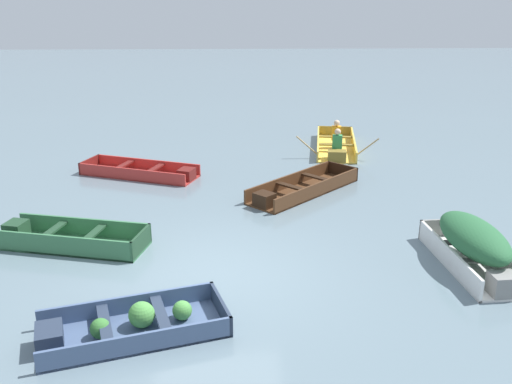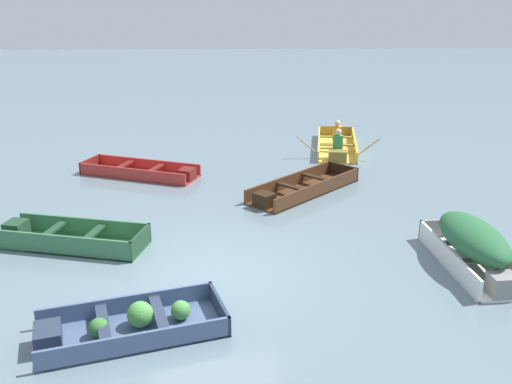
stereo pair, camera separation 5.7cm
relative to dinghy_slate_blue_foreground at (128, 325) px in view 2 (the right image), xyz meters
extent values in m
plane|color=slate|center=(1.13, 1.78, -0.14)|extent=(80.00, 80.00, 0.00)
cube|color=#475B7F|center=(0.06, 0.00, -0.12)|extent=(2.83, 1.83, 0.04)
cube|color=#475B7F|center=(0.21, -0.51, 0.02)|extent=(2.52, 0.82, 0.32)
cube|color=#475B7F|center=(-0.10, 0.51, 0.02)|extent=(2.52, 0.82, 0.32)
cube|color=#273246|center=(1.29, 0.38, 0.02)|extent=(0.37, 1.08, 0.32)
cube|color=#273246|center=(-1.02, -0.33, 0.04)|extent=(0.49, 0.58, 0.29)
cube|color=#273246|center=(-0.32, -0.12, 0.10)|extent=(0.45, 1.01, 0.04)
cube|color=#273246|center=(0.44, 0.12, 0.10)|extent=(0.45, 1.01, 0.04)
sphere|color=#387533|center=(-0.38, -0.15, 0.05)|extent=(0.29, 0.29, 0.29)
sphere|color=#4C9342|center=(0.16, 0.12, 0.09)|extent=(0.38, 0.38, 0.38)
sphere|color=#4C9342|center=(0.72, 0.29, 0.05)|extent=(0.29, 0.29, 0.29)
cube|color=#4C2D19|center=(3.17, 5.95, -0.12)|extent=(2.95, 2.96, 0.04)
cube|color=#4C2D19|center=(3.48, 5.63, 0.04)|extent=(2.32, 2.33, 0.35)
cube|color=#4C2D19|center=(2.85, 6.26, 0.04)|extent=(2.32, 2.33, 0.35)
cube|color=black|center=(4.29, 7.08, 0.04)|extent=(0.70, 0.70, 0.35)
cube|color=black|center=(2.15, 4.93, 0.06)|extent=(0.55, 0.55, 0.32)
cube|color=black|center=(2.83, 5.60, 0.13)|extent=(0.71, 0.71, 0.04)
cube|color=black|center=(3.51, 6.29, 0.13)|extent=(0.71, 0.71, 0.04)
cube|color=#387047|center=(-1.58, 3.00, -0.12)|extent=(2.92, 1.54, 0.04)
cube|color=#387047|center=(-1.68, 2.57, 0.07)|extent=(2.71, 0.69, 0.40)
cube|color=#387047|center=(-1.48, 3.42, 0.07)|extent=(2.71, 0.69, 0.40)
cube|color=#1E3D27|center=(-0.25, 2.68, 0.07)|extent=(0.26, 0.91, 0.40)
cube|color=#1E3D27|center=(-2.75, 3.28, 0.09)|extent=(0.45, 0.49, 0.36)
cube|color=#1E3D27|center=(-1.98, 3.09, 0.17)|extent=(0.35, 0.83, 0.04)
cube|color=#1E3D27|center=(-1.17, 2.90, 0.17)|extent=(0.35, 0.83, 0.04)
cube|color=white|center=(5.68, 1.94, -0.12)|extent=(1.12, 2.58, 0.04)
cube|color=white|center=(6.12, 1.97, 0.06)|extent=(0.25, 2.51, 0.39)
cube|color=white|center=(5.25, 1.90, 0.06)|extent=(0.25, 2.51, 0.39)
cube|color=gray|center=(5.59, 3.16, 0.06)|extent=(0.93, 0.12, 0.39)
cube|color=gray|center=(5.77, 0.86, 0.08)|extent=(0.44, 0.39, 0.35)
cube|color=gray|center=(5.71, 1.56, 0.16)|extent=(0.84, 0.22, 0.04)
cube|color=gray|center=(5.65, 2.31, 0.16)|extent=(0.84, 0.22, 0.04)
ellipsoid|color=#286038|center=(5.68, 1.94, 0.42)|extent=(1.04, 2.12, 0.56)
cube|color=#AD2D28|center=(-1.04, 7.41, -0.12)|extent=(3.24, 1.98, 0.04)
cube|color=#AD2D28|center=(-0.88, 7.83, 0.02)|extent=(2.92, 1.14, 0.32)
cube|color=#AD2D28|center=(-1.20, 6.99, 0.02)|extent=(2.92, 1.14, 0.32)
cube|color=maroon|center=(-2.47, 7.94, 0.02)|extent=(0.38, 0.90, 0.32)
cube|color=maroon|center=(0.25, 6.92, 0.04)|extent=(0.49, 0.53, 0.29)
cube|color=maroon|center=(-0.60, 7.24, 0.10)|extent=(0.45, 0.85, 0.04)
cube|color=maroon|center=(-1.48, 7.57, 0.10)|extent=(0.45, 0.85, 0.04)
cube|color=#E5BC47|center=(4.60, 9.93, -0.12)|extent=(1.60, 3.41, 0.04)
cube|color=#E5BC47|center=(5.14, 9.85, 0.03)|extent=(0.52, 3.26, 0.34)
cube|color=#E5BC47|center=(4.06, 10.01, 0.03)|extent=(0.52, 3.26, 0.34)
cube|color=olive|center=(4.83, 11.53, 0.03)|extent=(1.14, 0.21, 0.34)
cube|color=olive|center=(4.39, 8.48, 0.05)|extent=(0.56, 0.43, 0.30)
cube|color=olive|center=(4.53, 9.44, 0.12)|extent=(1.05, 0.31, 0.04)
cube|color=olive|center=(4.67, 10.42, 0.12)|extent=(1.05, 0.31, 0.04)
cube|color=orange|center=(4.60, 9.93, 0.36)|extent=(0.30, 0.22, 0.44)
sphere|color=beige|center=(4.60, 9.93, 0.68)|extent=(0.18, 0.18, 0.18)
cube|color=#338C4C|center=(4.44, 8.79, 0.36)|extent=(0.30, 0.22, 0.44)
sphere|color=beige|center=(4.44, 8.79, 0.68)|extent=(0.18, 0.18, 0.18)
cylinder|color=tan|center=(5.30, 8.67, 0.25)|extent=(0.64, 0.14, 0.55)
cylinder|color=tan|center=(3.58, 8.92, 0.25)|extent=(0.64, 0.14, 0.55)
camera|label=1|loc=(1.57, -7.06, 4.50)|focal=40.00mm
camera|label=2|loc=(1.63, -7.06, 4.50)|focal=40.00mm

